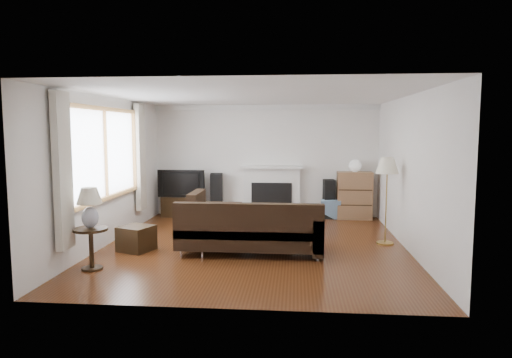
# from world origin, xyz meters

# --- Properties ---
(room) EXTENTS (5.10, 5.60, 2.54)m
(room) POSITION_xyz_m (0.00, 0.00, 1.25)
(room) COLOR #522812
(room) RESTS_ON ground
(window) EXTENTS (0.12, 2.74, 1.54)m
(window) POSITION_xyz_m (-2.45, -0.20, 1.55)
(window) COLOR brown
(window) RESTS_ON room
(curtain_near) EXTENTS (0.10, 0.35, 2.10)m
(curtain_near) POSITION_xyz_m (-2.40, -1.72, 1.40)
(curtain_near) COLOR beige
(curtain_near) RESTS_ON room
(curtain_far) EXTENTS (0.10, 0.35, 2.10)m
(curtain_far) POSITION_xyz_m (-2.40, 1.32, 1.40)
(curtain_far) COLOR beige
(curtain_far) RESTS_ON room
(fireplace) EXTENTS (1.40, 0.26, 1.15)m
(fireplace) POSITION_xyz_m (0.15, 2.64, 0.57)
(fireplace) COLOR white
(fireplace) RESTS_ON room
(tv_stand) EXTENTS (0.91, 0.41, 0.46)m
(tv_stand) POSITION_xyz_m (-1.85, 2.50, 0.23)
(tv_stand) COLOR black
(tv_stand) RESTS_ON ground
(television) EXTENTS (1.05, 0.14, 0.61)m
(television) POSITION_xyz_m (-1.85, 2.50, 0.76)
(television) COLOR black
(television) RESTS_ON tv_stand
(speaker_left) EXTENTS (0.31, 0.36, 0.97)m
(speaker_left) POSITION_xyz_m (-1.09, 2.54, 0.49)
(speaker_left) COLOR black
(speaker_left) RESTS_ON ground
(speaker_right) EXTENTS (0.27, 0.31, 0.86)m
(speaker_right) POSITION_xyz_m (1.42, 2.55, 0.43)
(speaker_right) COLOR black
(speaker_right) RESTS_ON ground
(bookshelf) EXTENTS (0.75, 0.36, 1.03)m
(bookshelf) POSITION_xyz_m (1.97, 2.53, 0.52)
(bookshelf) COLOR brown
(bookshelf) RESTS_ON ground
(globe_lamp) EXTENTS (0.27, 0.27, 0.27)m
(globe_lamp) POSITION_xyz_m (1.97, 2.53, 1.17)
(globe_lamp) COLOR white
(globe_lamp) RESTS_ON bookshelf
(sectional_sofa) EXTENTS (2.46, 1.80, 0.79)m
(sectional_sofa) POSITION_xyz_m (-0.02, -0.46, 0.40)
(sectional_sofa) COLOR black
(sectional_sofa) RESTS_ON ground
(coffee_table) EXTENTS (1.22, 0.82, 0.44)m
(coffee_table) POSITION_xyz_m (0.09, 0.74, 0.22)
(coffee_table) COLOR olive
(coffee_table) RESTS_ON ground
(footstool) EXTENTS (0.61, 0.61, 0.40)m
(footstool) POSITION_xyz_m (-1.87, -0.47, 0.20)
(footstool) COLOR black
(footstool) RESTS_ON ground
(floor_lamp) EXTENTS (0.42, 0.42, 1.49)m
(floor_lamp) POSITION_xyz_m (2.22, 0.32, 0.74)
(floor_lamp) COLOR #A58239
(floor_lamp) RESTS_ON ground
(side_table) EXTENTS (0.47, 0.47, 0.59)m
(side_table) POSITION_xyz_m (-2.15, -1.50, 0.29)
(side_table) COLOR black
(side_table) RESTS_ON ground
(table_lamp) EXTENTS (0.35, 0.35, 0.56)m
(table_lamp) POSITION_xyz_m (-2.15, -1.50, 0.87)
(table_lamp) COLOR silver
(table_lamp) RESTS_ON side_table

